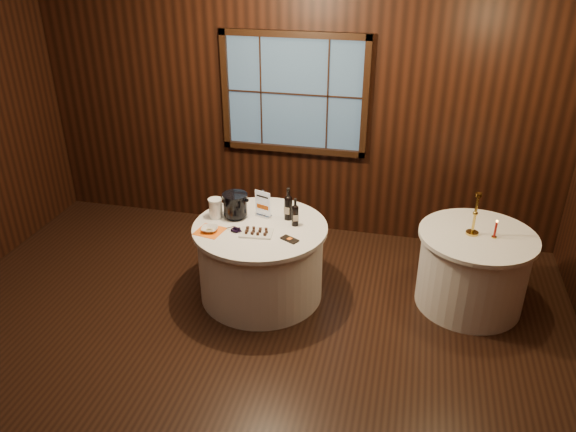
% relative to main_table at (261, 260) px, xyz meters
% --- Properties ---
extents(ground, '(6.00, 6.00, 0.00)m').
position_rel_main_table_xyz_m(ground, '(0.00, -1.00, -0.39)').
color(ground, black).
rests_on(ground, ground).
extents(back_wall, '(6.00, 0.10, 3.00)m').
position_rel_main_table_xyz_m(back_wall, '(0.00, 1.48, 1.16)').
color(back_wall, black).
rests_on(back_wall, ground).
extents(main_table, '(1.28, 1.28, 0.77)m').
position_rel_main_table_xyz_m(main_table, '(0.00, 0.00, 0.00)').
color(main_table, white).
rests_on(main_table, ground).
extents(side_table, '(1.08, 1.08, 0.77)m').
position_rel_main_table_xyz_m(side_table, '(2.00, 0.30, 0.00)').
color(side_table, white).
rests_on(side_table, ground).
extents(sign_stand, '(0.17, 0.13, 0.28)m').
position_rel_main_table_xyz_m(sign_stand, '(-0.02, 0.20, 0.48)').
color(sign_stand, '#B8B7BE').
rests_on(sign_stand, main_table).
extents(port_bottle_left, '(0.08, 0.08, 0.32)m').
position_rel_main_table_xyz_m(port_bottle_left, '(0.23, 0.20, 0.52)').
color(port_bottle_left, black).
rests_on(port_bottle_left, main_table).
extents(port_bottle_right, '(0.07, 0.08, 0.28)m').
position_rel_main_table_xyz_m(port_bottle_right, '(0.32, 0.09, 0.50)').
color(port_bottle_right, black).
rests_on(port_bottle_right, main_table).
extents(ice_bucket, '(0.24, 0.24, 0.25)m').
position_rel_main_table_xyz_m(ice_bucket, '(-0.28, 0.12, 0.51)').
color(ice_bucket, black).
rests_on(ice_bucket, main_table).
extents(chocolate_plate, '(0.32, 0.23, 0.04)m').
position_rel_main_table_xyz_m(chocolate_plate, '(0.01, -0.15, 0.40)').
color(chocolate_plate, white).
rests_on(chocolate_plate, main_table).
extents(chocolate_box, '(0.18, 0.15, 0.01)m').
position_rel_main_table_xyz_m(chocolate_box, '(0.33, -0.20, 0.39)').
color(chocolate_box, black).
rests_on(chocolate_box, main_table).
extents(grape_bunch, '(0.19, 0.10, 0.04)m').
position_rel_main_table_xyz_m(grape_bunch, '(-0.18, -0.14, 0.40)').
color(grape_bunch, black).
rests_on(grape_bunch, main_table).
extents(glass_pitcher, '(0.18, 0.14, 0.20)m').
position_rel_main_table_xyz_m(glass_pitcher, '(-0.46, 0.07, 0.48)').
color(glass_pitcher, white).
rests_on(glass_pitcher, main_table).
extents(orange_napkin, '(0.28, 0.28, 0.00)m').
position_rel_main_table_xyz_m(orange_napkin, '(-0.43, -0.21, 0.38)').
color(orange_napkin, orange).
rests_on(orange_napkin, main_table).
extents(cracker_bowl, '(0.17, 0.17, 0.04)m').
position_rel_main_table_xyz_m(cracker_bowl, '(-0.43, -0.21, 0.41)').
color(cracker_bowl, white).
rests_on(cracker_bowl, orange_napkin).
extents(brass_candlestick, '(0.12, 0.12, 0.41)m').
position_rel_main_table_xyz_m(brass_candlestick, '(1.94, 0.29, 0.53)').
color(brass_candlestick, gold).
rests_on(brass_candlestick, side_table).
extents(red_candle, '(0.05, 0.05, 0.18)m').
position_rel_main_table_xyz_m(red_candle, '(2.13, 0.27, 0.45)').
color(red_candle, gold).
rests_on(red_candle, side_table).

